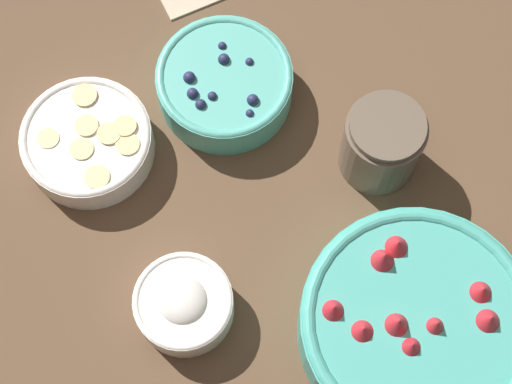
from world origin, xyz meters
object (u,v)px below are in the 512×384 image
(bowl_strawberries, at_px, (415,324))
(bowl_blueberries, at_px, (225,83))
(bowl_bananas, at_px, (88,141))
(bowl_cream, at_px, (184,304))
(jar_chocolate, at_px, (382,145))

(bowl_strawberries, xyz_separation_m, bowl_blueberries, (-0.37, 0.11, -0.01))
(bowl_bananas, height_order, bowl_cream, bowl_cream)
(bowl_blueberries, bearing_deg, bowl_bananas, -116.48)
(bowl_blueberries, height_order, jar_chocolate, jar_chocolate)
(bowl_strawberries, bearing_deg, jar_chocolate, 135.68)
(bowl_cream, bearing_deg, bowl_blueberries, 119.80)
(bowl_cream, xyz_separation_m, jar_chocolate, (0.07, 0.30, 0.02))
(bowl_bananas, distance_m, jar_chocolate, 0.36)
(bowl_strawberries, xyz_separation_m, jar_chocolate, (-0.16, 0.16, 0.00))
(bowl_strawberries, distance_m, jar_chocolate, 0.22)
(bowl_strawberries, height_order, jar_chocolate, jar_chocolate)
(bowl_bananas, bearing_deg, jar_chocolate, 36.39)
(bowl_blueberries, distance_m, bowl_cream, 0.29)
(jar_chocolate, bearing_deg, bowl_bananas, -143.61)
(bowl_strawberries, xyz_separation_m, bowl_bananas, (-0.45, -0.06, -0.02))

